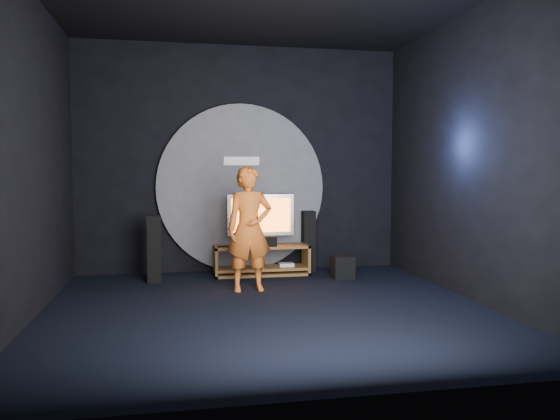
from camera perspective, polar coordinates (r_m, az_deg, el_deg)
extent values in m
plane|color=black|center=(6.28, -1.35, -10.30)|extent=(5.00, 5.00, 0.00)
cube|color=black|center=(8.57, -4.13, 5.31)|extent=(5.00, 0.04, 3.50)
cube|color=black|center=(3.65, 5.12, 7.09)|extent=(5.00, 0.04, 3.50)
cube|color=black|center=(6.19, -24.95, 5.46)|extent=(0.04, 5.00, 3.50)
cube|color=black|center=(6.95, 19.49, 5.40)|extent=(0.04, 5.00, 3.50)
cylinder|color=#515156|center=(8.51, -4.07, 2.29)|extent=(2.60, 0.08, 2.60)
cube|color=white|center=(8.46, -4.05, 5.13)|extent=(0.55, 0.03, 0.13)
cube|color=olive|center=(8.23, -1.95, -3.84)|extent=(1.42, 0.45, 0.04)
cube|color=olive|center=(8.28, -1.94, -6.10)|extent=(1.38, 0.42, 0.04)
cube|color=olive|center=(8.18, -6.75, -5.36)|extent=(0.04, 0.45, 0.45)
cube|color=olive|center=(8.39, 2.74, -5.10)|extent=(0.04, 0.45, 0.45)
cube|color=olive|center=(8.25, -1.94, -4.97)|extent=(0.03, 0.40, 0.29)
cube|color=olive|center=(8.30, -1.94, -6.65)|extent=(1.42, 0.45, 0.04)
cube|color=white|center=(8.34, 0.65, -5.72)|extent=(0.22, 0.16, 0.05)
cube|color=#B1B1B9|center=(8.29, -2.02, -3.50)|extent=(0.36, 0.22, 0.04)
cylinder|color=#B1B1B9|center=(8.28, -2.02, -3.02)|extent=(0.07, 0.07, 0.10)
cube|color=#B1B1B9|center=(8.25, -2.03, -0.53)|extent=(1.01, 0.06, 0.62)
cube|color=orange|center=(8.21, -1.99, -0.54)|extent=(0.90, 0.01, 0.51)
cube|color=black|center=(8.08, -1.80, -3.30)|extent=(0.40, 0.15, 0.15)
cube|color=black|center=(8.04, -5.89, -3.82)|extent=(0.18, 0.05, 0.02)
cube|color=black|center=(7.90, -13.01, -3.98)|extent=(0.19, 0.21, 0.94)
cube|color=black|center=(8.58, 2.99, -3.25)|extent=(0.19, 0.21, 0.94)
cube|color=black|center=(8.05, 6.55, -5.94)|extent=(0.30, 0.30, 0.33)
imported|color=orange|center=(7.11, -3.23, -1.99)|extent=(0.61, 0.42, 1.62)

